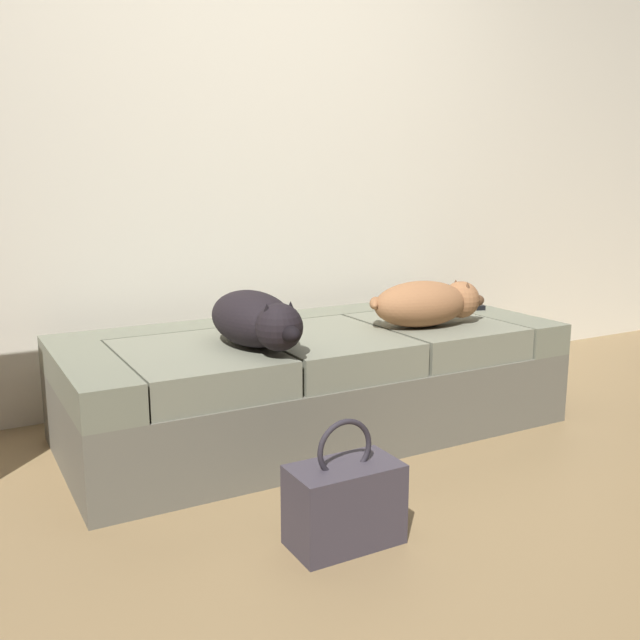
# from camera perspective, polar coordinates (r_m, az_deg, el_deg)

# --- Properties ---
(ground_plane) EXTENTS (10.00, 10.00, 0.00)m
(ground_plane) POSITION_cam_1_polar(r_m,az_deg,el_deg) (2.23, 12.73, -16.67)
(ground_plane) COLOR olive
(back_wall) EXTENTS (6.40, 0.10, 2.80)m
(back_wall) POSITION_cam_1_polar(r_m,az_deg,el_deg) (3.44, -6.20, 17.41)
(back_wall) COLOR silver
(back_wall) RESTS_ON ground
(couch) EXTENTS (2.02, 0.87, 0.43)m
(couch) POSITION_cam_1_polar(r_m,az_deg,el_deg) (2.93, -0.49, -4.95)
(couch) COLOR #5F5C51
(couch) RESTS_ON ground
(dog_dark) EXTENTS (0.27, 0.60, 0.20)m
(dog_dark) POSITION_cam_1_polar(r_m,az_deg,el_deg) (2.57, -5.20, 0.03)
(dog_dark) COLOR black
(dog_dark) RESTS_ON couch
(dog_tan) EXTENTS (0.57, 0.28, 0.19)m
(dog_tan) POSITION_cam_1_polar(r_m,az_deg,el_deg) (2.97, 8.75, 1.37)
(dog_tan) COLOR brown
(dog_tan) RESTS_ON couch
(tv_remote) EXTENTS (0.09, 0.16, 0.02)m
(tv_remote) POSITION_cam_1_polar(r_m,az_deg,el_deg) (3.44, 12.45, 1.17)
(tv_remote) COLOR black
(tv_remote) RESTS_ON couch
(handbag) EXTENTS (0.32, 0.18, 0.38)m
(handbag) POSITION_cam_1_polar(r_m,az_deg,el_deg) (2.08, 2.00, -14.61)
(handbag) COLOR #38323B
(handbag) RESTS_ON ground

